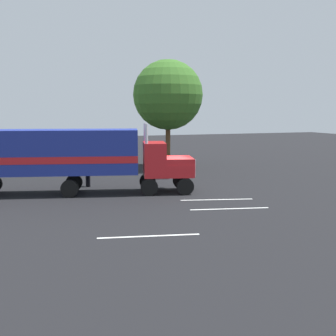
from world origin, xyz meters
The scene contains 8 objects.
ground_plane centered at (0.00, 0.00, 0.00)m, with size 120.00×120.00×0.00m, color black.
lane_stripe_near centered at (1.78, -3.50, 0.01)m, with size 4.40×0.16×0.01m, color silver.
lane_stripe_mid centered at (1.40, -5.84, 0.01)m, with size 4.40×0.16×0.01m, color silver.
lane_stripe_far centered at (-4.23, -9.08, 0.01)m, with size 4.40×0.16×0.01m, color silver.
semi_truck centered at (-6.13, 1.28, 2.52)m, with size 14.33×5.93×4.50m.
person_bystander centered at (-4.88, 3.44, 0.89)m, with size 0.41×0.48×1.63m.
parked_bus centered at (-4.78, 14.88, 2.07)m, with size 11.29×4.74×3.40m.
tree_center centered at (3.72, 10.66, 6.77)m, with size 6.43×6.43×10.00m.
Camera 1 is at (-9.20, -25.34, 5.34)m, focal length 43.80 mm.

